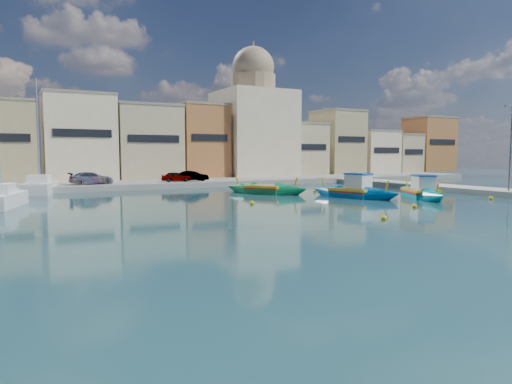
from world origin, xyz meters
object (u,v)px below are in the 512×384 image
object	(u,v)px
luzzu_turquoise_cabin	(421,193)
yacht_midnorth	(7,199)
quay_street_lamp	(510,147)
luzzu_blue_cabin	(353,193)
luzzu_green	(265,190)
church_block	(253,121)
yacht_north	(43,187)

from	to	relation	value
luzzu_turquoise_cabin	yacht_midnorth	distance (m)	32.88
quay_street_lamp	luzzu_blue_cabin	xyz separation A→B (m)	(-12.74, 5.65, -3.94)
yacht_midnorth	luzzu_green	bearing A→B (deg)	-2.62
church_block	luzzu_green	size ratio (longest dim) A/B	2.21
quay_street_lamp	luzzu_turquoise_cabin	xyz separation A→B (m)	(-7.85, 2.72, -3.97)
church_block	quay_street_lamp	size ratio (longest dim) A/B	2.39
luzzu_blue_cabin	yacht_north	distance (m)	29.96
luzzu_green	yacht_midnorth	world-z (taller)	yacht_midnorth
yacht_midnorth	yacht_north	bearing A→B (deg)	74.83
quay_street_lamp	yacht_north	size ratio (longest dim) A/B	0.68
luzzu_turquoise_cabin	yacht_midnorth	xyz separation A→B (m)	(-31.08, 10.74, 0.07)
church_block	yacht_midnorth	distance (m)	38.43
church_block	yacht_north	world-z (taller)	church_block
church_block	quay_street_lamp	world-z (taller)	church_block
yacht_north	yacht_midnorth	xyz separation A→B (m)	(-3.04, -11.22, -0.02)
luzzu_blue_cabin	church_block	bearing A→B (deg)	79.42
church_block	yacht_north	bearing A→B (deg)	-161.85
quay_street_lamp	luzzu_blue_cabin	bearing A→B (deg)	156.09
quay_street_lamp	yacht_north	world-z (taller)	yacht_north
quay_street_lamp	luzzu_blue_cabin	world-z (taller)	quay_street_lamp
luzzu_blue_cabin	luzzu_green	size ratio (longest dim) A/B	1.08
luzzu_turquoise_cabin	yacht_midnorth	world-z (taller)	yacht_midnorth
church_block	luzzu_green	bearing A→B (deg)	-115.19
church_block	luzzu_green	world-z (taller)	church_block
church_block	yacht_north	size ratio (longest dim) A/B	1.63
luzzu_turquoise_cabin	yacht_north	distance (m)	35.61
quay_street_lamp	yacht_north	bearing A→B (deg)	145.49
quay_street_lamp	yacht_midnorth	bearing A→B (deg)	160.93
quay_street_lamp	yacht_midnorth	xyz separation A→B (m)	(-38.93, 13.46, -3.90)
yacht_north	luzzu_blue_cabin	bearing A→B (deg)	-39.42
church_block	luzzu_turquoise_cabin	distance (m)	32.30
quay_street_lamp	luzzu_blue_cabin	size ratio (longest dim) A/B	0.86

